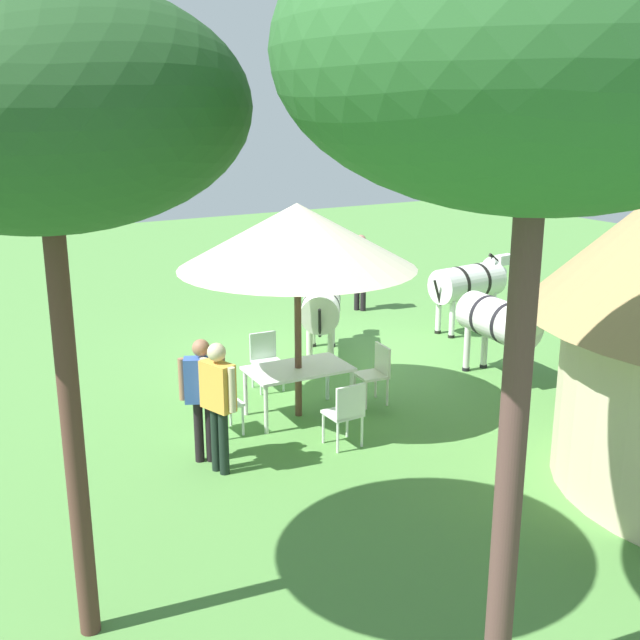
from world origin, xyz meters
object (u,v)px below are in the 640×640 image
Objects in this scene: shade_umbrella at (297,236)px; patio_chair_near_hut at (376,370)px; standing_watcher at (360,265)px; acacia_tree_far_lawn at (42,109)px; zebra_by_umbrella at (321,304)px; acacia_tree_left_background at (541,54)px; zebra_nearest_camera at (500,322)px; patio_chair_west_end at (219,399)px; patio_chair_east_end at (266,357)px; patio_dining_table at (298,373)px; zebra_toward_hut at (469,283)px; patio_chair_near_lawn at (346,410)px; guest_behind_table at (203,389)px; guest_beside_umbrella at (218,396)px.

patio_chair_near_hut is (-1.26, 0.15, -2.13)m from shade_umbrella.
acacia_tree_far_lawn is (7.94, 7.86, 3.35)m from standing_watcher.
acacia_tree_left_background reaches higher than zebra_by_umbrella.
patio_chair_west_end is at bearing 1.69° from zebra_nearest_camera.
patio_chair_west_end is (1.37, 1.32, 0.00)m from patio_chair_east_end.
patio_chair_east_end is at bearing -94.56° from patio_dining_table.
zebra_by_umbrella is at bearing -127.40° from shade_umbrella.
standing_watcher is at bearing -135.29° from acacia_tree_far_lawn.
acacia_tree_left_background is (6.41, 7.75, 3.71)m from zebra_toward_hut.
acacia_tree_left_background is 3.44m from acacia_tree_far_lawn.
standing_watcher is 4.93m from zebra_nearest_camera.
patio_dining_table is 1.28m from patio_chair_west_end.
shade_umbrella is at bearing -139.62° from acacia_tree_far_lawn.
shade_umbrella is 0.63× the size of acacia_tree_far_lawn.
patio_chair_near_lawn is 0.16× the size of acacia_tree_left_background.
zebra_toward_hut is at bearing 33.40° from patio_chair_near_lawn.
acacia_tree_far_lawn is (2.61, 3.25, 3.84)m from patio_chair_west_end.
patio_dining_table is 1.91m from guest_behind_table.
shade_umbrella is 3.71× the size of patio_chair_near_hut.
standing_watcher is at bearing -90.85° from zebra_nearest_camera.
acacia_tree_far_lawn is at bearing -41.02° from patio_chair_west_end.
acacia_tree_far_lawn is at bearing 75.99° from guest_behind_table.
patio_chair_near_lawn is 0.55× the size of guest_behind_table.
guest_behind_table is (1.75, 0.71, 0.32)m from patio_dining_table.
patio_chair_west_end is 0.43× the size of zebra_by_umbrella.
patio_chair_west_end is 0.41× the size of zebra_toward_hut.
guest_beside_umbrella is at bearing -134.55° from acacia_tree_far_lawn.
guest_beside_umbrella is 4.73m from zebra_by_umbrella.
guest_behind_table is (1.85, 1.98, 0.45)m from patio_chair_east_end.
zebra_nearest_camera is 3.15m from zebra_by_umbrella.
zebra_toward_hut reaches higher than patio_chair_west_end.
shade_umbrella is 2.48m from patio_chair_west_end.
patio_chair_near_lawn is at bearing -83.41° from zebra_by_umbrella.
patio_chair_near_hut is at bearing -63.93° from zebra_toward_hut.
zebra_nearest_camera is at bearing 80.86° from guest_beside_umbrella.
shade_umbrella is 3.93m from zebra_nearest_camera.
acacia_tree_left_background is (0.07, 5.55, 4.17)m from patio_chair_west_end.
patio_dining_table is 6.29m from acacia_tree_far_lawn.
standing_watcher is at bearing -135.69° from patio_chair_east_end.
patio_dining_table is 6.12m from standing_watcher.
acacia_tree_far_lawn is at bearing 128.21° from patio_chair_near_hut.
acacia_tree_left_background is at bearing 161.15° from patio_chair_near_hut.
zebra_nearest_camera reaches higher than zebra_by_umbrella.
acacia_tree_far_lawn is (2.13, 2.59, 3.38)m from guest_behind_table.
acacia_tree_left_background is at bearing -78.99° from zebra_by_umbrella.
acacia_tree_far_lawn is (5.56, 5.50, 3.38)m from zebra_by_umbrella.
patio_chair_east_end is at bearing -117.12° from zebra_by_umbrella.
patio_chair_near_hut is 4.47m from zebra_toward_hut.
patio_dining_table is at bearing 105.16° from standing_watcher.
shade_umbrella reaches higher than guest_beside_umbrella.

